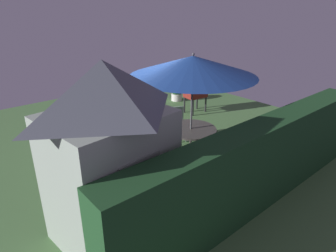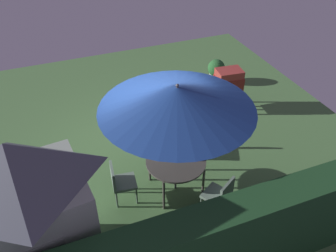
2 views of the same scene
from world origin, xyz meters
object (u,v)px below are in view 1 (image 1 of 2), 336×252
(chair_near_shed, at_px, (177,121))
(potted_plant_by_shed, at_px, (177,90))
(patio_table, at_px, (191,131))
(bbq_grill, at_px, (196,89))
(chair_far_side, at_px, (149,151))
(chair_toward_hedge, at_px, (235,145))
(patio_umbrella, at_px, (193,66))
(garden_shed, at_px, (109,154))

(chair_near_shed, distance_m, potted_plant_by_shed, 3.54)
(patio_table, relative_size, bbq_grill, 1.01)
(chair_far_side, distance_m, chair_toward_hedge, 1.98)
(chair_near_shed, xyz_separation_m, chair_far_side, (1.65, 0.94, 0.00))
(patio_umbrella, relative_size, chair_near_shed, 3.15)
(patio_umbrella, relative_size, potted_plant_by_shed, 3.75)
(chair_toward_hedge, bearing_deg, potted_plant_by_shed, -116.89)
(chair_toward_hedge, distance_m, potted_plant_by_shed, 5.17)
(garden_shed, height_order, chair_far_side, garden_shed)
(potted_plant_by_shed, bearing_deg, patio_table, 52.14)
(patio_umbrella, height_order, chair_toward_hedge, patio_umbrella)
(patio_umbrella, bearing_deg, chair_far_side, -6.74)
(chair_near_shed, bearing_deg, patio_table, 64.62)
(garden_shed, relative_size, chair_far_side, 3.18)
(patio_table, height_order, patio_umbrella, patio_umbrella)
(bbq_grill, distance_m, chair_near_shed, 2.33)
(patio_umbrella, distance_m, chair_far_side, 2.10)
(patio_umbrella, bearing_deg, patio_table, -94.76)
(potted_plant_by_shed, bearing_deg, garden_shed, 40.09)
(chair_far_side, xyz_separation_m, chair_toward_hedge, (-1.68, 1.04, 0.00))
(garden_shed, xyz_separation_m, patio_table, (-2.72, -1.01, -0.73))
(patio_table, relative_size, potted_plant_by_shed, 1.60)
(patio_table, relative_size, chair_toward_hedge, 1.35)
(patio_table, xyz_separation_m, chair_far_side, (1.14, -0.13, -0.21))
(patio_umbrella, height_order, bbq_grill, patio_umbrella)
(garden_shed, distance_m, bbq_grill, 6.18)
(chair_far_side, height_order, chair_toward_hedge, same)
(chair_far_side, height_order, potted_plant_by_shed, chair_far_side)
(bbq_grill, bearing_deg, garden_shed, 32.46)
(patio_umbrella, relative_size, chair_far_side, 3.15)
(chair_far_side, bearing_deg, potted_plant_by_shed, -138.42)
(patio_table, relative_size, chair_near_shed, 1.35)
(chair_far_side, relative_size, potted_plant_by_shed, 1.19)
(patio_table, bearing_deg, chair_near_shed, -115.38)
(patio_table, xyz_separation_m, potted_plant_by_shed, (-2.88, -3.70, -0.32))
(bbq_grill, relative_size, chair_toward_hedge, 1.33)
(chair_toward_hedge, bearing_deg, patio_table, -59.24)
(patio_umbrella, bearing_deg, chair_toward_hedge, 120.76)
(bbq_grill, xyz_separation_m, chair_toward_hedge, (1.92, 3.20, -0.33))
(bbq_grill, distance_m, chair_far_side, 4.21)
(bbq_grill, xyz_separation_m, chair_near_shed, (1.96, 1.22, -0.33))
(patio_umbrella, xyz_separation_m, bbq_grill, (-2.47, -2.29, -1.42))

